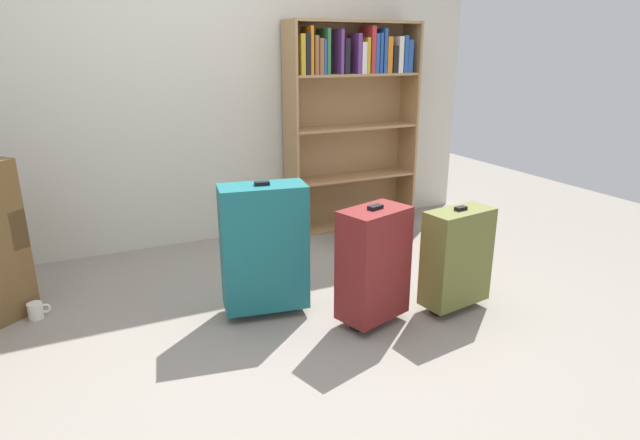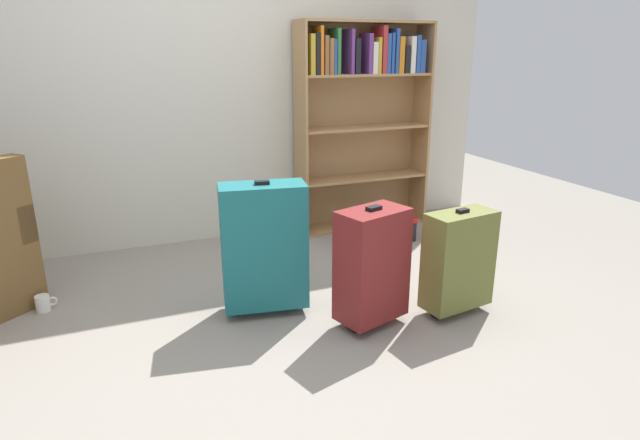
# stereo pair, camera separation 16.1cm
# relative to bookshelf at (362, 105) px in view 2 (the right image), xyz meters

# --- Properties ---
(ground_plane) EXTENTS (8.07, 8.07, 0.00)m
(ground_plane) POSITION_rel_bookshelf_xyz_m (-1.15, -1.59, -1.02)
(ground_plane) COLOR gray
(back_wall) EXTENTS (4.61, 0.10, 2.60)m
(back_wall) POSITION_rel_bookshelf_xyz_m (-1.15, 0.18, 0.28)
(back_wall) COLOR beige
(back_wall) RESTS_ON ground
(bookshelf) EXTENTS (1.11, 0.28, 1.66)m
(bookshelf) POSITION_rel_bookshelf_xyz_m (0.00, 0.00, 0.00)
(bookshelf) COLOR #A87F51
(bookshelf) RESTS_ON ground
(mug) EXTENTS (0.12, 0.08, 0.10)m
(mug) POSITION_rel_bookshelf_xyz_m (-2.41, -0.75, -0.97)
(mug) COLOR white
(mug) RESTS_ON ground
(storage_box) EXTENTS (0.47, 0.24, 0.19)m
(storage_box) POSITION_rel_bookshelf_xyz_m (-0.01, -0.45, -0.92)
(storage_box) COLOR black
(storage_box) RESTS_ON ground
(suitcase_teal) EXTENTS (0.50, 0.29, 0.78)m
(suitcase_teal) POSITION_rel_bookshelf_xyz_m (-1.21, -1.25, -0.62)
(suitcase_teal) COLOR #19666B
(suitcase_teal) RESTS_ON ground
(suitcase_dark_red) EXTENTS (0.42, 0.32, 0.68)m
(suitcase_dark_red) POSITION_rel_bookshelf_xyz_m (-0.72, -1.61, -0.67)
(suitcase_dark_red) COLOR maroon
(suitcase_dark_red) RESTS_ON ground
(suitcase_olive) EXTENTS (0.42, 0.25, 0.63)m
(suitcase_olive) POSITION_rel_bookshelf_xyz_m (-0.20, -1.67, -0.70)
(suitcase_olive) COLOR brown
(suitcase_olive) RESTS_ON ground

